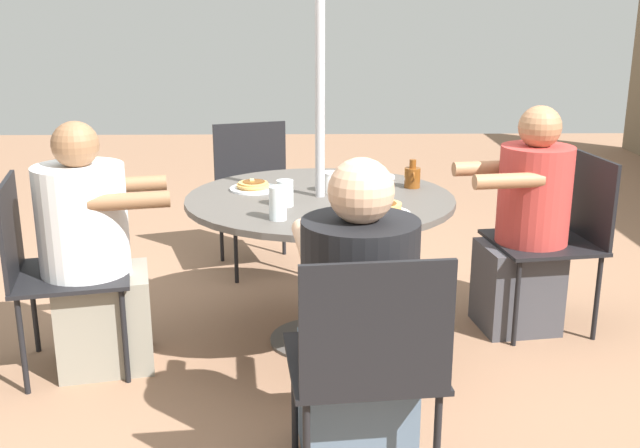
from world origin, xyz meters
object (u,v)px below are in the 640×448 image
at_px(patio_chair_east, 256,186).
at_px(patio_chair_west, 367,358).
at_px(syrup_bottle, 412,177).
at_px(pancake_plate_b, 372,174).
at_px(diner_south, 93,260).
at_px(drinking_glass_b, 278,203).
at_px(diner_north, 526,230).
at_px(pancake_plate_a, 383,210).
at_px(patio_chair_south, 49,262).
at_px(diner_west, 357,335).
at_px(coffee_cup, 330,182).
at_px(pancake_plate_c, 254,186).
at_px(patio_chair_north, 561,230).
at_px(drinking_glass_a, 285,193).
at_px(patio_table, 320,217).

bearing_deg(patio_chair_east, patio_chair_west, 84.06).
xyz_separation_m(patio_chair_west, syrup_bottle, (-1.35, 0.32, 0.27)).
xyz_separation_m(patio_chair_east, pancake_plate_b, (0.76, 0.64, 0.24)).
bearing_deg(diner_south, drinking_glass_b, 66.26).
xyz_separation_m(diner_north, pancake_plate_b, (-0.22, -0.73, 0.23)).
xyz_separation_m(diner_south, pancake_plate_a, (0.09, 1.24, 0.25)).
height_order(patio_chair_south, patio_chair_west, same).
xyz_separation_m(diner_north, patio_chair_east, (-0.99, -1.37, -0.01)).
bearing_deg(patio_chair_west, diner_west, 90.00).
xyz_separation_m(patio_chair_east, patio_chair_south, (1.40, -0.80, 0.00)).
xyz_separation_m(patio_chair_east, diner_west, (2.14, 0.47, -0.00)).
relative_size(coffee_cup, drinking_glass_b, 0.68).
relative_size(pancake_plate_b, syrup_bottle, 1.68).
distance_m(diner_west, pancake_plate_c, 1.23).
distance_m(diner_west, pancake_plate_b, 1.41).
bearing_deg(drinking_glass_b, patio_chair_north, 112.23).
height_order(patio_chair_west, drinking_glass_a, patio_chair_west).
bearing_deg(diner_west, diner_south, 138.40).
relative_size(diner_south, pancake_plate_b, 4.83).
relative_size(patio_chair_north, drinking_glass_a, 7.58).
xyz_separation_m(patio_chair_north, patio_chair_east, (-0.96, -1.55, 0.00)).
bearing_deg(patio_chair_west, diner_south, 133.12).
bearing_deg(diner_north, patio_chair_south, 92.39).
bearing_deg(patio_chair_south, patio_table, 90.00).
relative_size(pancake_plate_c, drinking_glass_a, 2.00).
bearing_deg(coffee_cup, patio_chair_north, 94.34).
bearing_deg(syrup_bottle, diner_north, 88.52).
bearing_deg(patio_chair_west, patio_table, 90.00).
bearing_deg(pancake_plate_b, patio_chair_north, 77.72).
distance_m(pancake_plate_b, coffee_cup, 0.36).
distance_m(patio_chair_north, syrup_bottle, 0.79).
distance_m(patio_chair_west, pancake_plate_c, 1.41).
bearing_deg(patio_chair_east, drinking_glass_a, 81.36).
height_order(patio_table, diner_west, diner_west).
relative_size(patio_chair_north, diner_north, 0.78).
height_order(patio_chair_west, pancake_plate_c, patio_chair_west).
height_order(diner_south, pancake_plate_c, diner_south).
distance_m(coffee_cup, drinking_glass_a, 0.33).
distance_m(patio_chair_west, pancake_plate_a, 0.92).
xyz_separation_m(pancake_plate_a, pancake_plate_b, (-0.69, 0.01, -0.00)).
bearing_deg(patio_table, patio_chair_north, 98.40).
height_order(patio_table, diner_north, diner_north).
bearing_deg(diner_north, patio_table, 90.00).
bearing_deg(diner_south, patio_table, 90.00).
xyz_separation_m(diner_west, drinking_glass_b, (-0.63, -0.28, 0.29)).
relative_size(patio_table, diner_west, 1.11).
relative_size(patio_chair_south, patio_chair_west, 1.00).
bearing_deg(patio_chair_south, syrup_bottle, 92.08).
height_order(diner_north, drinking_glass_a, diner_north).
height_order(diner_north, pancake_plate_a, diner_north).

